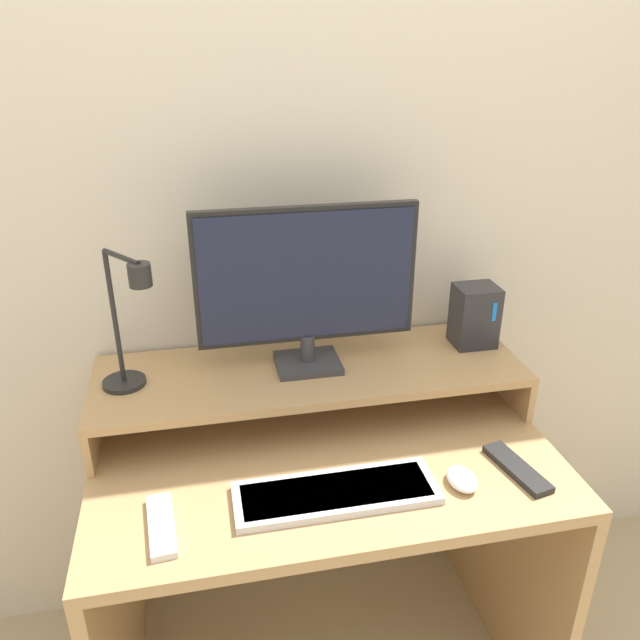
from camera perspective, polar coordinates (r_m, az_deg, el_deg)
name	(u,v)px	position (r m, az deg, el deg)	size (l,w,h in m)	color
wall_back	(294,213)	(1.67, -2.37, 9.73)	(6.00, 0.05, 2.50)	beige
desk	(324,522)	(1.69, 0.32, -18.01)	(1.10, 0.69, 0.77)	tan
monitor_shelf	(310,374)	(1.62, -0.89, -4.95)	(1.10, 0.35, 0.13)	tan
monitor	(307,283)	(1.52, -1.21, 3.41)	(0.55, 0.14, 0.42)	#38383D
desk_lamp	(128,327)	(1.49, -17.13, -0.65)	(0.16, 0.18, 0.35)	black
router_dock	(474,316)	(1.75, 13.94, 0.39)	(0.11, 0.10, 0.17)	#28282D
keyboard	(336,493)	(1.40, 1.49, -15.52)	(0.44, 0.15, 0.02)	silver
mouse	(462,479)	(1.46, 12.85, -14.00)	(0.06, 0.09, 0.03)	white
remote_control	(161,526)	(1.37, -14.30, -17.76)	(0.07, 0.18, 0.02)	white
remote_secondary	(517,468)	(1.54, 17.56, -12.80)	(0.09, 0.20, 0.02)	black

